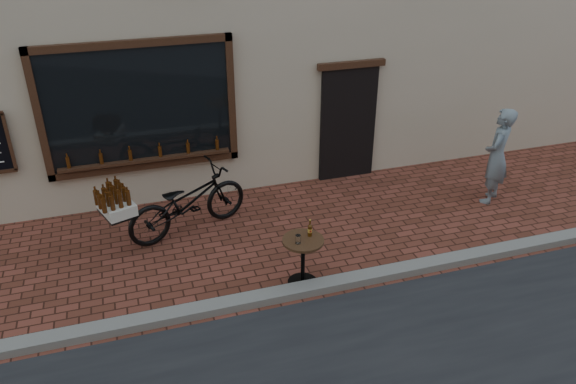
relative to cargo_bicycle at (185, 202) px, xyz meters
name	(u,v)px	position (x,y,z in m)	size (l,w,h in m)	color
ground	(314,300)	(1.41, -2.33, -0.57)	(90.00, 90.00, 0.00)	#51251A
kerb	(309,288)	(1.41, -2.13, -0.51)	(90.00, 0.25, 0.12)	slate
cargo_bicycle	(185,202)	(0.00, 0.00, 0.00)	(2.52, 1.46, 1.19)	black
bistro_table	(303,252)	(1.38, -1.90, -0.03)	(0.59, 0.59, 1.01)	black
pedestrian	(497,156)	(5.45, -0.57, 0.32)	(0.65, 0.42, 1.77)	slate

